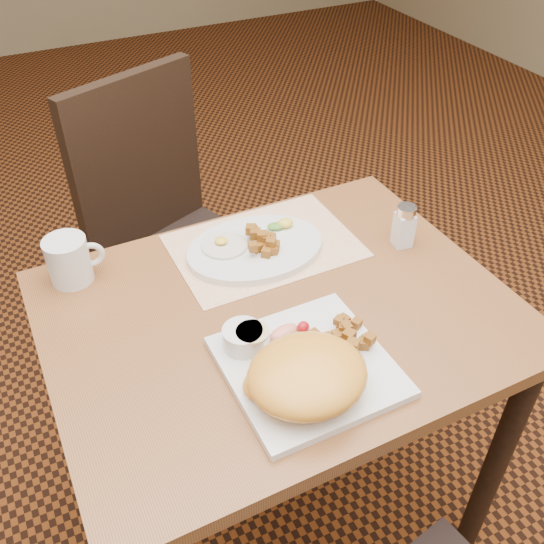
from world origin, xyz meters
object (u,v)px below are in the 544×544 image
(plate_oval, at_px, (255,249))
(salt_shaker, at_px, (404,225))
(table, at_px, (280,347))
(plate_square, at_px, (307,367))
(chair_far, at_px, (170,229))
(coffee_mug, at_px, (70,260))

(plate_oval, height_order, salt_shaker, salt_shaker)
(table, distance_m, plate_oval, 0.23)
(table, height_order, plate_square, plate_square)
(table, bearing_deg, chair_far, 92.45)
(table, distance_m, salt_shaker, 0.38)
(table, distance_m, coffee_mug, 0.47)
(table, height_order, plate_oval, plate_oval)
(chair_far, xyz_separation_m, plate_square, (-0.00, -0.81, 0.22))
(plate_square, height_order, coffee_mug, coffee_mug)
(table, xyz_separation_m, plate_square, (-0.03, -0.16, 0.12))
(salt_shaker, bearing_deg, plate_oval, 158.93)
(table, height_order, salt_shaker, salt_shaker)
(plate_square, bearing_deg, chair_far, 89.91)
(plate_oval, xyz_separation_m, coffee_mug, (-0.38, 0.09, 0.04))
(chair_far, xyz_separation_m, coffee_mug, (-0.32, -0.38, 0.26))
(chair_far, xyz_separation_m, plate_oval, (0.06, -0.46, 0.22))
(salt_shaker, xyz_separation_m, coffee_mug, (-0.68, 0.21, -0.00))
(coffee_mug, bearing_deg, salt_shaker, -16.73)
(plate_square, height_order, plate_oval, plate_oval)
(chair_far, bearing_deg, coffee_mug, 28.48)
(salt_shaker, bearing_deg, coffee_mug, 163.27)
(salt_shaker, bearing_deg, table, -168.46)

